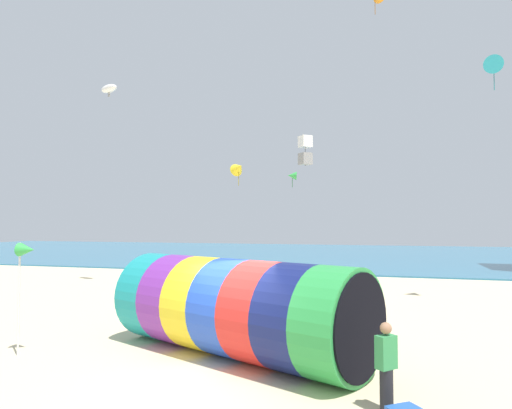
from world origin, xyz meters
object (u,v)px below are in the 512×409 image
kite_handler (386,367)px  kite_white_box (305,150)px  kite_yellow_delta (239,168)px  giant_inflatable_tube (236,307)px  kite_white_parafoil (109,89)px  beach_flag (26,255)px  kite_cyan_delta (494,65)px  kite_green_delta (292,176)px

kite_handler → kite_white_box: bearing=105.4°
kite_handler → kite_yellow_delta: size_ratio=1.21×
giant_inflatable_tube → kite_white_box: (-0.06, 11.09, 5.77)m
kite_yellow_delta → kite_white_box: size_ratio=0.87×
kite_white_parafoil → beach_flag: kite_white_parafoil is taller
kite_white_parafoil → kite_white_box: 11.34m
giant_inflatable_tube → kite_white_box: bearing=90.3°
kite_cyan_delta → kite_white_parafoil: bearing=177.3°
beach_flag → kite_white_box: bearing=67.8°
kite_handler → kite_white_box: 15.47m
giant_inflatable_tube → kite_white_box: 12.50m
kite_cyan_delta → kite_green_delta: size_ratio=1.54×
kite_handler → kite_yellow_delta: bearing=117.8°
kite_cyan_delta → kite_white_box: size_ratio=0.96×
giant_inflatable_tube → kite_yellow_delta: bearing=107.6°
giant_inflatable_tube → kite_cyan_delta: kite_cyan_delta is taller
kite_handler → kite_yellow_delta: 16.55m
kite_green_delta → kite_white_box: size_ratio=0.63×
kite_green_delta → beach_flag: (-3.72, -16.39, -3.59)m
kite_white_box → giant_inflatable_tube: bearing=-89.7°
giant_inflatable_tube → kite_white_parafoil: kite_white_parafoil is taller
kite_yellow_delta → kite_cyan_delta: bearing=-8.9°
kite_white_box → kite_cyan_delta: bearing=-11.6°
kite_white_box → beach_flag: (-5.13, -12.58, -4.44)m
beach_flag → kite_white_parafoil: bearing=115.2°
kite_white_parafoil → kite_green_delta: bearing=26.4°
kite_cyan_delta → kite_green_delta: kite_cyan_delta is taller
giant_inflatable_tube → kite_yellow_delta: size_ratio=5.61×
kite_green_delta → beach_flag: size_ratio=0.33×
kite_white_parafoil → kite_green_delta: (9.26, 4.60, -4.58)m
kite_yellow_delta → kite_handler: bearing=-62.2°
kite_handler → kite_green_delta: 19.00m
kite_handler → kite_yellow_delta: (-7.29, 13.83, 5.45)m
giant_inflatable_tube → kite_white_box: kite_white_box is taller
kite_yellow_delta → giant_inflatable_tube: bearing=-72.4°
giant_inflatable_tube → beach_flag: (-5.19, -1.49, 1.34)m
giant_inflatable_tube → beach_flag: 5.56m
kite_white_parafoil → kite_yellow_delta: size_ratio=1.06×
kite_white_parafoil → kite_yellow_delta: bearing=7.6°
kite_cyan_delta → beach_flag: size_ratio=0.51×
kite_handler → kite_white_parafoil: bearing=138.3°
kite_yellow_delta → kite_white_box: 3.60m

